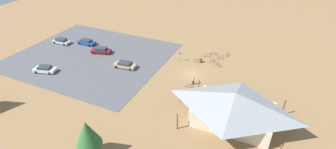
{
  "coord_description": "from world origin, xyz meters",
  "views": [
    {
      "loc": [
        -13.51,
        41.61,
        26.94
      ],
      "look_at": [
        3.58,
        3.96,
        1.2
      ],
      "focal_mm": 26.8,
      "sensor_mm": 36.0,
      "label": 1
    }
  ],
  "objects_px": {
    "bicycle_red_mid_cluster": "(218,64)",
    "bicycle_purple_near_sign": "(189,86)",
    "pine_center": "(87,133)",
    "car_silver_far_end": "(61,41)",
    "bicycle_silver_by_bin": "(184,99)",
    "bicycle_orange_lone_west": "(197,61)",
    "visitor_at_bikes": "(193,80)",
    "bicycle_blue_near_porch": "(212,61)",
    "bicycle_teal_edge_north": "(227,55)",
    "bike_pavilion": "(234,106)",
    "trash_bin": "(201,61)",
    "bicycle_white_yard_center": "(207,55)",
    "car_blue_back_corner": "(87,42)",
    "lot_sign": "(180,55)",
    "bicycle_green_front_row": "(214,54)",
    "car_white_mid_lot": "(45,69)",
    "car_maroon_front_row": "(101,50)",
    "bicycle_yellow_trailside": "(220,58)",
    "car_tan_near_entry": "(125,65)"
  },
  "relations": [
    {
      "from": "bicycle_yellow_trailside",
      "to": "car_blue_back_corner",
      "type": "distance_m",
      "value": 33.08
    },
    {
      "from": "bicycle_yellow_trailside",
      "to": "bicycle_white_yard_center",
      "type": "height_order",
      "value": "bicycle_yellow_trailside"
    },
    {
      "from": "bicycle_green_front_row",
      "to": "car_silver_far_end",
      "type": "height_order",
      "value": "car_silver_far_end"
    },
    {
      "from": "bike_pavilion",
      "to": "bicycle_purple_near_sign",
      "type": "relative_size",
      "value": 10.41
    },
    {
      "from": "car_tan_near_entry",
      "to": "bicycle_yellow_trailside",
      "type": "bearing_deg",
      "value": -145.06
    },
    {
      "from": "bicycle_green_front_row",
      "to": "car_silver_far_end",
      "type": "distance_m",
      "value": 38.17
    },
    {
      "from": "car_silver_far_end",
      "to": "car_white_mid_lot",
      "type": "bearing_deg",
      "value": 121.08
    },
    {
      "from": "bicycle_teal_edge_north",
      "to": "bicycle_purple_near_sign",
      "type": "bearing_deg",
      "value": 77.37
    },
    {
      "from": "bicycle_silver_by_bin",
      "to": "car_white_mid_lot",
      "type": "height_order",
      "value": "car_white_mid_lot"
    },
    {
      "from": "car_blue_back_corner",
      "to": "bicycle_white_yard_center",
      "type": "bearing_deg",
      "value": -168.35
    },
    {
      "from": "bicycle_purple_near_sign",
      "to": "car_white_mid_lot",
      "type": "distance_m",
      "value": 29.79
    },
    {
      "from": "bicycle_purple_near_sign",
      "to": "bicycle_red_mid_cluster",
      "type": "distance_m",
      "value": 10.72
    },
    {
      "from": "bicycle_purple_near_sign",
      "to": "bicycle_green_front_row",
      "type": "bearing_deg",
      "value": -92.44
    },
    {
      "from": "bicycle_blue_near_porch",
      "to": "car_blue_back_corner",
      "type": "height_order",
      "value": "car_blue_back_corner"
    },
    {
      "from": "bicycle_blue_near_porch",
      "to": "visitor_at_bikes",
      "type": "xyz_separation_m",
      "value": [
        0.9,
        10.06,
        0.6
      ]
    },
    {
      "from": "bicycle_purple_near_sign",
      "to": "car_silver_far_end",
      "type": "xyz_separation_m",
      "value": [
        36.24,
        -5.2,
        0.34
      ]
    },
    {
      "from": "bicycle_yellow_trailside",
      "to": "car_maroon_front_row",
      "type": "relative_size",
      "value": 0.27
    },
    {
      "from": "bicycle_yellow_trailside",
      "to": "bicycle_white_yard_center",
      "type": "distance_m",
      "value": 3.04
    },
    {
      "from": "car_blue_back_corner",
      "to": "visitor_at_bikes",
      "type": "relative_size",
      "value": 2.53
    },
    {
      "from": "bicycle_silver_by_bin",
      "to": "car_maroon_front_row",
      "type": "height_order",
      "value": "car_maroon_front_row"
    },
    {
      "from": "bicycle_blue_near_porch",
      "to": "bicycle_teal_edge_north",
      "type": "relative_size",
      "value": 0.92
    },
    {
      "from": "pine_center",
      "to": "bicycle_silver_by_bin",
      "type": "distance_m",
      "value": 17.87
    },
    {
      "from": "bicycle_teal_edge_north",
      "to": "bicycle_yellow_trailside",
      "type": "bearing_deg",
      "value": 62.06
    },
    {
      "from": "pine_center",
      "to": "bicycle_orange_lone_west",
      "type": "xyz_separation_m",
      "value": [
        -4.39,
        -30.24,
        -3.7
      ]
    },
    {
      "from": "trash_bin",
      "to": "lot_sign",
      "type": "bearing_deg",
      "value": 15.97
    },
    {
      "from": "bicycle_red_mid_cluster",
      "to": "bicycle_purple_near_sign",
      "type": "bearing_deg",
      "value": 75.1
    },
    {
      "from": "bicycle_teal_edge_north",
      "to": "car_blue_back_corner",
      "type": "height_order",
      "value": "car_blue_back_corner"
    },
    {
      "from": "trash_bin",
      "to": "bicycle_red_mid_cluster",
      "type": "xyz_separation_m",
      "value": [
        -3.82,
        0.02,
        -0.06
      ]
    },
    {
      "from": "bicycle_teal_edge_north",
      "to": "car_maroon_front_row",
      "type": "xyz_separation_m",
      "value": [
        27.33,
        10.84,
        0.4
      ]
    },
    {
      "from": "pine_center",
      "to": "car_silver_far_end",
      "type": "xyz_separation_m",
      "value": [
        29.94,
        -25.29,
        -3.36
      ]
    },
    {
      "from": "bicycle_purple_near_sign",
      "to": "bike_pavilion",
      "type": "bearing_deg",
      "value": 147.81
    },
    {
      "from": "lot_sign",
      "to": "bicycle_purple_near_sign",
      "type": "distance_m",
      "value": 10.7
    },
    {
      "from": "bicycle_purple_near_sign",
      "to": "car_maroon_front_row",
      "type": "height_order",
      "value": "car_maroon_front_row"
    },
    {
      "from": "bicycle_white_yard_center",
      "to": "car_blue_back_corner",
      "type": "xyz_separation_m",
      "value": [
        29.44,
        6.07,
        0.35
      ]
    },
    {
      "from": "bicycle_purple_near_sign",
      "to": "car_silver_far_end",
      "type": "bearing_deg",
      "value": -8.17
    },
    {
      "from": "pine_center",
      "to": "car_silver_far_end",
      "type": "bearing_deg",
      "value": -40.18
    },
    {
      "from": "bicycle_red_mid_cluster",
      "to": "bike_pavilion",
      "type": "bearing_deg",
      "value": 111.68
    },
    {
      "from": "visitor_at_bikes",
      "to": "car_tan_near_entry",
      "type": "bearing_deg",
      "value": 0.15
    },
    {
      "from": "bicycle_purple_near_sign",
      "to": "bicycle_orange_lone_west",
      "type": "xyz_separation_m",
      "value": [
        1.9,
        -10.16,
        -0.0
      ]
    },
    {
      "from": "car_tan_near_entry",
      "to": "visitor_at_bikes",
      "type": "height_order",
      "value": "visitor_at_bikes"
    },
    {
      "from": "bicycle_orange_lone_west",
      "to": "visitor_at_bikes",
      "type": "bearing_deg",
      "value": 104.17
    },
    {
      "from": "bicycle_purple_near_sign",
      "to": "bicycle_blue_near_porch",
      "type": "height_order",
      "value": "bicycle_blue_near_porch"
    },
    {
      "from": "bike_pavilion",
      "to": "bicycle_purple_near_sign",
      "type": "height_order",
      "value": "bike_pavilion"
    },
    {
      "from": "pine_center",
      "to": "car_blue_back_corner",
      "type": "bearing_deg",
      "value": -49.12
    },
    {
      "from": "bicycle_white_yard_center",
      "to": "visitor_at_bikes",
      "type": "height_order",
      "value": "visitor_at_bikes"
    },
    {
      "from": "bike_pavilion",
      "to": "bicycle_red_mid_cluster",
      "type": "distance_m",
      "value": 17.56
    },
    {
      "from": "pine_center",
      "to": "car_blue_back_corner",
      "type": "height_order",
      "value": "pine_center"
    },
    {
      "from": "car_blue_back_corner",
      "to": "trash_bin",
      "type": "bearing_deg",
      "value": -174.08
    },
    {
      "from": "car_silver_far_end",
      "to": "car_maroon_front_row",
      "type": "bearing_deg",
      "value": 179.01
    },
    {
      "from": "bike_pavilion",
      "to": "car_tan_near_entry",
      "type": "xyz_separation_m",
      "value": [
        24.17,
        -7.29,
        -2.39
      ]
    }
  ]
}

